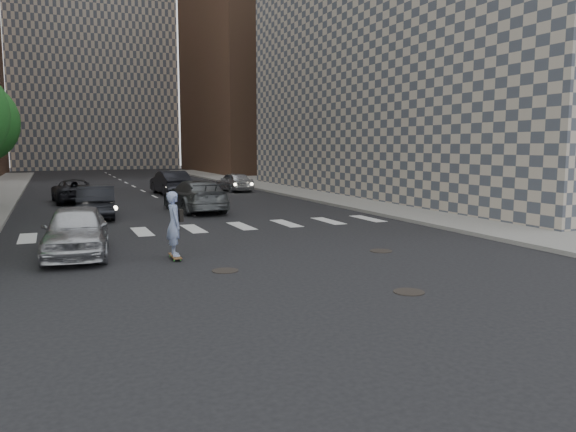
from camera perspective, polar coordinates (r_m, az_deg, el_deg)
name	(u,v)px	position (r m, az deg, el deg)	size (l,w,h in m)	color
ground	(313,274)	(14.54, 2.57, -5.89)	(160.00, 160.00, 0.00)	black
sidewalk_right	(379,193)	(38.86, 9.26, 2.33)	(13.00, 80.00, 0.15)	gray
building_right	(447,29)	(40.52, 15.81, 17.85)	(15.00, 33.00, 22.00)	#ADA08E
tower_right	(270,27)	(74.12, -1.85, 18.60)	(18.00, 24.00, 36.00)	brown
tower_center	(88,5)	(93.33, -19.69, 19.57)	(22.00, 20.00, 48.00)	#ADA08E
manhole_a	(409,292)	(13.03, 12.18, -7.54)	(0.70, 0.70, 0.02)	black
manhole_b	(225,271)	(14.94, -6.41, -5.54)	(0.70, 0.70, 0.02)	black
manhole_c	(381,251)	(17.83, 9.43, -3.52)	(0.70, 0.70, 0.02)	black
skateboarder	(174,224)	(16.55, -11.46, -0.78)	(0.49, 1.00, 1.98)	brown
silver_sedan	(76,231)	(17.86, -20.71, -1.41)	(1.80, 4.48, 1.53)	#B5B6BC
traffic_car_a	(96,202)	(27.08, -18.89, 1.39)	(1.57, 4.51, 1.49)	black
traffic_car_b	(195,196)	(28.52, -9.39, 2.04)	(2.21, 5.43, 1.57)	#515558
traffic_car_c	(74,191)	(34.93, -20.91, 2.40)	(2.24, 4.86, 1.35)	black
traffic_car_d	(234,182)	(40.85, -5.52, 3.49)	(1.64, 4.08, 1.39)	#B7B8BF
traffic_car_e	(170,182)	(39.02, -11.88, 3.36)	(1.70, 4.87, 1.61)	black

